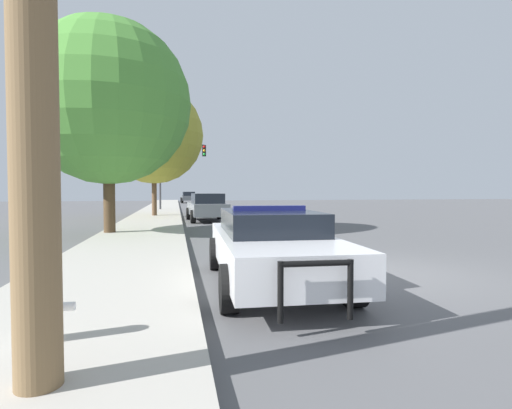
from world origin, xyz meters
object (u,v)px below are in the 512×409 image
object	(u,v)px
police_car	(271,244)
traffic_light	(178,162)
fire_hydrant	(46,304)
tree_sidewalk_near	(108,103)
car_background_midblock	(207,207)
car_background_distant	(189,197)
tree_sidewalk_mid	(154,135)

from	to	relation	value
police_car	traffic_light	distance (m)	25.84
fire_hydrant	tree_sidewalk_near	distance (m)	11.62
fire_hydrant	traffic_light	xyz separation A→B (m)	(1.51, 28.05, 3.35)
police_car	car_background_midblock	bearing A→B (deg)	-87.71
traffic_light	car_background_distant	size ratio (longest dim) A/B	1.20
police_car	traffic_light	world-z (taller)	traffic_light
car_background_midblock	tree_sidewalk_mid	xyz separation A→B (m)	(-2.89, 3.36, 4.19)
police_car	traffic_light	bearing A→B (deg)	-84.58
traffic_light	tree_sidewalk_mid	size ratio (longest dim) A/B	0.68
police_car	car_background_distant	world-z (taller)	car_background_distant
car_background_midblock	tree_sidewalk_near	bearing A→B (deg)	-125.94
car_background_midblock	car_background_distant	bearing A→B (deg)	87.06
tree_sidewalk_mid	tree_sidewalk_near	distance (m)	9.57
police_car	tree_sidewalk_mid	xyz separation A→B (m)	(-2.91, 17.82, 4.25)
car_background_midblock	police_car	bearing A→B (deg)	-92.97
fire_hydrant	car_background_distant	xyz separation A→B (m)	(2.88, 47.17, 0.25)
fire_hydrant	traffic_light	world-z (taller)	traffic_light
police_car	tree_sidewalk_mid	bearing A→B (deg)	-78.50
car_background_midblock	fire_hydrant	bearing A→B (deg)	-102.84
car_background_distant	tree_sidewalk_near	distance (m)	36.85
traffic_light	police_car	bearing A→B (deg)	-86.82
car_background_distant	police_car	bearing A→B (deg)	-91.71
car_background_midblock	car_background_distant	world-z (taller)	car_background_midblock
traffic_light	tree_sidewalk_mid	world-z (taller)	tree_sidewalk_mid
car_background_distant	tree_sidewalk_mid	size ratio (longest dim) A/B	0.57
police_car	tree_sidewalk_mid	distance (m)	18.55
tree_sidewalk_mid	fire_hydrant	bearing A→B (deg)	-90.09
police_car	traffic_light	size ratio (longest dim) A/B	0.95
tree_sidewalk_near	car_background_distant	bearing A→B (deg)	83.84
fire_hydrant	car_background_midblock	size ratio (longest dim) A/B	0.17
traffic_light	car_background_midblock	xyz separation A→B (m)	(1.41, -11.15, -3.09)
police_car	fire_hydrant	distance (m)	3.83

